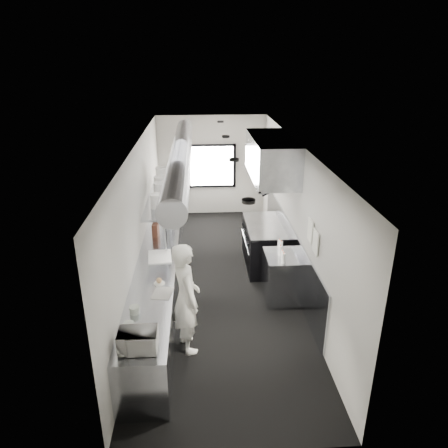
{
  "coord_description": "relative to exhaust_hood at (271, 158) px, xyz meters",
  "views": [
    {
      "loc": [
        -0.36,
        -7.5,
        4.34
      ],
      "look_at": [
        0.09,
        -0.2,
        1.34
      ],
      "focal_mm": 33.58,
      "sensor_mm": 36.0,
      "label": 1
    }
  ],
  "objects": [
    {
      "name": "microwave",
      "position": [
        -2.26,
        -3.89,
        -1.36
      ],
      "size": [
        0.45,
        0.34,
        0.27
      ],
      "primitive_type": "imported",
      "rotation": [
        0.0,
        0.0,
        -0.0
      ],
      "color": "white",
      "rests_on": "prep_counter"
    },
    {
      "name": "ceiling",
      "position": [
        -1.1,
        -0.7,
        0.41
      ],
      "size": [
        3.0,
        8.0,
        0.01
      ],
      "primitive_type": "cube",
      "color": "silver",
      "rests_on": "wall_back"
    },
    {
      "name": "deli_tub_a",
      "position": [
        -2.44,
        -3.45,
        -1.44
      ],
      "size": [
        0.14,
        0.14,
        0.1
      ],
      "primitive_type": "cylinder",
      "rotation": [
        0.0,
        0.0,
        0.06
      ],
      "color": "#A0AA9D",
      "rests_on": "prep_counter"
    },
    {
      "name": "hvac_duct",
      "position": [
        -1.8,
        -0.3,
        0.16
      ],
      "size": [
        0.4,
        6.4,
        0.4
      ],
      "primitive_type": "cylinder",
      "rotation": [
        1.57,
        0.0,
        0.0
      ],
      "color": "gray",
      "rests_on": "ceiling"
    },
    {
      "name": "exhaust_hood",
      "position": [
        0.0,
        0.0,
        0.0
      ],
      "size": [
        0.81,
        2.2,
        0.88
      ],
      "color": "#999EA7",
      "rests_on": "ceiling"
    },
    {
      "name": "squeeze_bottle_a",
      "position": [
        -0.01,
        -1.71,
        -1.4
      ],
      "size": [
        0.07,
        0.07,
        0.19
      ],
      "primitive_type": "cylinder",
      "rotation": [
        0.0,
        0.0,
        -0.12
      ],
      "color": "white",
      "rests_on": "bottle_station"
    },
    {
      "name": "plate_stack_c",
      "position": [
        -2.28,
        0.37,
        -0.64
      ],
      "size": [
        0.28,
        0.28,
        0.37
      ],
      "primitive_type": "cylinder",
      "rotation": [
        0.0,
        0.0,
        0.06
      ],
      "color": "white",
      "rests_on": "pass_shelf"
    },
    {
      "name": "newspaper",
      "position": [
        -2.06,
        -2.58,
        -1.49
      ],
      "size": [
        0.35,
        0.41,
        0.01
      ],
      "primitive_type": "cube",
      "rotation": [
        0.0,
        0.0,
        -0.19
      ],
      "color": "silver",
      "rests_on": "prep_counter"
    },
    {
      "name": "plate_stack_b",
      "position": [
        -2.27,
        0.07,
        -0.66
      ],
      "size": [
        0.32,
        0.32,
        0.32
      ],
      "primitive_type": "cylinder",
      "rotation": [
        0.0,
        0.0,
        -0.35
      ],
      "color": "white",
      "rests_on": "pass_shelf"
    },
    {
      "name": "line_cook",
      "position": [
        -1.7,
        -2.74,
        -1.49
      ],
      "size": [
        0.62,
        0.76,
        1.8
      ],
      "primitive_type": "imported",
      "rotation": [
        0.0,
        0.0,
        1.91
      ],
      "color": "white",
      "rests_on": "floor"
    },
    {
      "name": "cutting_board",
      "position": [
        -2.2,
        -1.33,
        -1.48
      ],
      "size": [
        0.46,
        0.58,
        0.02
      ],
      "primitive_type": "cube",
      "rotation": [
        0.0,
        0.0,
        0.1
      ],
      "color": "white",
      "rests_on": "prep_counter"
    },
    {
      "name": "wall_right",
      "position": [
        0.4,
        -0.7,
        -0.99
      ],
      "size": [
        0.02,
        8.0,
        2.8
      ],
      "primitive_type": "cube",
      "color": "#B2B0A8",
      "rests_on": "floor"
    },
    {
      "name": "notice_sheet_b",
      "position": [
        0.37,
        -2.25,
        -0.84
      ],
      "size": [
        0.02,
        0.28,
        0.38
      ],
      "primitive_type": "cube",
      "color": "silver",
      "rests_on": "wall_right"
    },
    {
      "name": "wall_cladding",
      "position": [
        0.38,
        -0.4,
        -1.84
      ],
      "size": [
        0.03,
        5.5,
        1.1
      ],
      "primitive_type": "cube",
      "color": "#999EA7",
      "rests_on": "wall_right"
    },
    {
      "name": "far_work_table",
      "position": [
        -2.25,
        2.5,
        -1.94
      ],
      "size": [
        0.7,
        1.2,
        0.9
      ],
      "primitive_type": "cube",
      "color": "#999EA7",
      "rests_on": "floor"
    },
    {
      "name": "squeeze_bottle_c",
      "position": [
        -0.01,
        -1.4,
        -1.39
      ],
      "size": [
        0.08,
        0.08,
        0.19
      ],
      "primitive_type": "cylinder",
      "rotation": [
        0.0,
        0.0,
        0.38
      ],
      "color": "white",
      "rests_on": "bottle_station"
    },
    {
      "name": "squeeze_bottle_d",
      "position": [
        0.04,
        -1.21,
        -1.39
      ],
      "size": [
        0.08,
        0.08,
        0.19
      ],
      "primitive_type": "cylinder",
      "rotation": [
        0.0,
        0.0,
        -0.26
      ],
      "color": "white",
      "rests_on": "bottle_station"
    },
    {
      "name": "small_plate",
      "position": [
        -2.14,
        -2.29,
        -1.48
      ],
      "size": [
        0.19,
        0.19,
        0.01
      ],
      "primitive_type": "cylinder",
      "rotation": [
        0.0,
        0.0,
        -0.09
      ],
      "color": "white",
      "rests_on": "prep_counter"
    },
    {
      "name": "wall_left",
      "position": [
        -2.6,
        -0.7,
        -0.99
      ],
      "size": [
        0.02,
        8.0,
        2.8
      ],
      "primitive_type": "cube",
      "color": "#B2B0A8",
      "rests_on": "floor"
    },
    {
      "name": "plate_stack_a",
      "position": [
        -2.29,
        -0.55,
        -0.68
      ],
      "size": [
        0.25,
        0.25,
        0.28
      ],
      "primitive_type": "cylinder",
      "rotation": [
        0.0,
        0.0,
        0.07
      ],
      "color": "white",
      "rests_on": "pass_shelf"
    },
    {
      "name": "service_window",
      "position": [
        -1.1,
        3.26,
        -0.99
      ],
      "size": [
        1.36,
        0.05,
        1.25
      ],
      "color": "silver",
      "rests_on": "wall_back"
    },
    {
      "name": "pass_shelf",
      "position": [
        -2.29,
        0.3,
        -0.86
      ],
      "size": [
        0.45,
        3.0,
        0.68
      ],
      "color": "#999EA7",
      "rests_on": "prep_counter"
    },
    {
      "name": "wall_front",
      "position": [
        -1.1,
        -4.7,
        -0.99
      ],
      "size": [
        3.0,
        0.02,
        2.8
      ],
      "primitive_type": "cube",
      "color": "#B2B0A8",
      "rests_on": "floor"
    },
    {
      "name": "bottle_station",
      "position": [
        0.05,
        -1.4,
        -1.94
      ],
      "size": [
        0.65,
        0.8,
        0.9
      ],
      "primitive_type": "cube",
      "color": "#999EA7",
      "rests_on": "floor"
    },
    {
      "name": "floor",
      "position": [
        -1.1,
        -0.7,
        -2.39
      ],
      "size": [
        3.0,
        8.0,
        0.01
      ],
      "primitive_type": "cube",
      "color": "black",
      "rests_on": "ground"
    },
    {
      "name": "notice_sheet_a",
      "position": [
        0.37,
        -1.9,
        -0.79
      ],
      "size": [
        0.02,
        0.28,
        0.38
      ],
      "primitive_type": "cube",
      "color": "silver",
      "rests_on": "wall_right"
    },
    {
      "name": "wall_back",
      "position": [
        -1.1,
        3.3,
        -0.99
      ],
      "size": [
        3.0,
        0.02,
        2.8
      ],
      "primitive_type": "cube",
      "color": "#B2B0A8",
      "rests_on": "floor"
    },
    {
      "name": "plate_stack_d",
      "position": [
        -2.3,
        0.97,
        -0.61
      ],
      "size": [
        0.34,
        0.34,
        0.41
      ],
      "primitive_type": "cylinder",
      "rotation": [
        0.0,
        0.0,
        -0.35
      ],
      "color": "white",
      "rests_on": "pass_shelf"
    },
    {
      "name": "pastry",
      "position": [
        -2.14,
        -2.29,
        -1.43
      ],
      "size": [
        0.09,
        0.09,
        0.09
      ],
      "primitive_type": "sphere",
      "color": "tan",
      "rests_on": "small_plate"
    },
    {
      "name": "range",
      "position": [
        -0.06,
        0.0,
        -1.92
      ],
      "size": [
        0.88,
        1.6,
        0.94
      ],
      "color": "black",
      "rests_on": "floor"
    },
    {
      "name": "squeeze_bottle_b",
      "position": [
        0.0,
        -1.54,
        -1.41
      ],
      "size": [
        0.05,
        0.05,
        0.16
      ],
      "primitive_type": "cylinder",
      "rotation": [
        0.0,
        0.0,
        -0.01
      ],
      "color": "white",
      "rests_on": "bottle_station"
    },
    {
      "name": "deli_tub_b",
      "position": [
        -2.42,
        -3.09,
        -1.44
      ],
      "size": [
        0.19,
        0.19,
        0.1
      ],
      "primitive_type": "cylinder",
      "rotation": [
        0.0,
        0.0,
        0.33
      ],
      "color": "#A0AA9D",
      "rests_on": "prep_counter"
    },
    {
      "name": "prep_counter",
      "position": [
        -2.25,
        -1.2,
        -1.94
      ],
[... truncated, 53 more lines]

